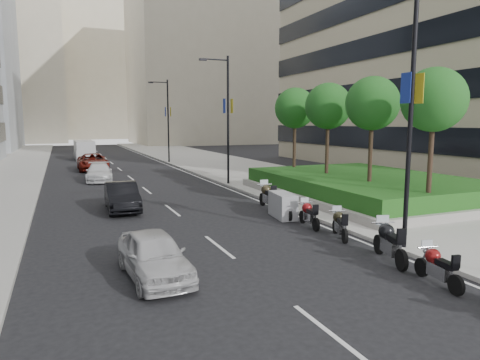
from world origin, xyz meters
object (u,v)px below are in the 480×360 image
motorcycle_2 (389,242)px  delivery_van (85,151)px  lamp_post_1 (226,114)px  motorcycle_3 (340,224)px  motorcycle_1 (437,267)px  car_b (122,197)px  lamp_post_0 (408,104)px  motorcycle_4 (309,214)px  motorcycle_6 (268,196)px  car_a (154,255)px  car_d (93,162)px  lamp_post_2 (167,117)px  car_c (99,172)px  motorcycle_5 (283,206)px

motorcycle_2 → delivery_van: size_ratio=0.42×
lamp_post_1 → motorcycle_3: 15.42m
motorcycle_1 → motorcycle_3: size_ratio=1.02×
motorcycle_2 → car_b: bearing=48.7°
lamp_post_0 → motorcycle_4: size_ratio=4.43×
motorcycle_6 → car_a: 10.74m
lamp_post_0 → motorcycle_1: 5.50m
motorcycle_3 → delivery_van: 41.93m
car_d → lamp_post_2: bearing=26.9°
car_a → lamp_post_2: bearing=72.8°
car_c → car_b: bearing=-84.4°
motorcycle_2 → motorcycle_4: 4.97m
car_a → lamp_post_0: bearing=-8.8°
delivery_van → lamp_post_1: bearing=-74.8°
motorcycle_6 → car_a: (-7.50, -7.69, 0.02)m
car_a → car_c: (0.29, 22.16, -0.00)m
car_a → car_c: size_ratio=0.85×
lamp_post_2 → motorcycle_6: size_ratio=3.65×
motorcycle_5 → car_a: car_a is taller
motorcycle_2 → motorcycle_4: motorcycle_2 is taller
car_b → motorcycle_5: bearing=-33.2°
motorcycle_1 → motorcycle_5: 9.06m
lamp_post_2 → car_d: size_ratio=1.59×
motorcycle_4 → car_c: 19.97m
car_d → delivery_van: 12.72m
lamp_post_2 → motorcycle_5: 29.11m
motorcycle_1 → delivery_van: size_ratio=0.36×
car_c → lamp_post_2: bearing=60.8°
motorcycle_3 → car_b: bearing=60.5°
motorcycle_2 → lamp_post_2: bearing=16.4°
lamp_post_1 → car_d: size_ratio=1.59×
motorcycle_5 → delivery_van: (-6.87, 37.33, 0.47)m
car_b → car_a: bearing=-90.6°
lamp_post_2 → motorcycle_2: (-1.12, -35.68, -4.43)m
motorcycle_2 → motorcycle_3: 2.98m
lamp_post_0 → car_d: (-8.06, 30.88, -4.28)m
motorcycle_5 → car_d: car_d is taller
lamp_post_0 → motorcycle_1: size_ratio=4.61×
lamp_post_1 → delivery_van: (-8.13, 26.59, -4.00)m
lamp_post_1 → motorcycle_5: lamp_post_1 is taller
motorcycle_5 → car_a: size_ratio=0.52×
lamp_post_2 → car_a: bearing=-103.8°
car_b → car_c: (-0.14, 11.98, -0.04)m
motorcycle_2 → motorcycle_6: 9.18m
motorcycle_6 → car_c: (-7.21, 14.47, 0.02)m
car_c → car_d: (0.08, 7.92, 0.11)m
motorcycle_3 → delivery_van: size_ratio=0.35×
motorcycle_4 → motorcycle_5: motorcycle_5 is taller
car_b → car_c: size_ratio=0.93×
lamp_post_0 → delivery_van: (-8.13, 43.59, -4.00)m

